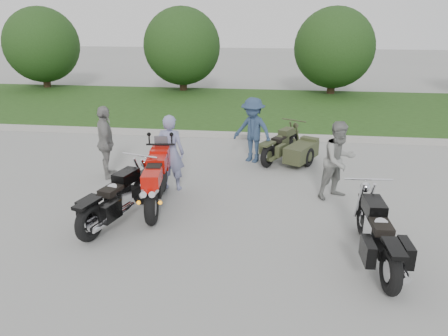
# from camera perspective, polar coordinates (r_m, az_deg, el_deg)

# --- Properties ---
(ground) EXTENTS (80.00, 80.00, 0.00)m
(ground) POSITION_cam_1_polar(r_m,az_deg,el_deg) (8.40, -4.74, -7.22)
(ground) COLOR #989893
(ground) RESTS_ON ground
(curb) EXTENTS (60.00, 0.30, 0.15)m
(curb) POSITION_cam_1_polar(r_m,az_deg,el_deg) (13.91, 0.27, 4.35)
(curb) COLOR #A29F98
(curb) RESTS_ON ground
(grass_strip) EXTENTS (60.00, 8.00, 0.14)m
(grass_strip) POSITION_cam_1_polar(r_m,az_deg,el_deg) (17.92, 1.89, 7.89)
(grass_strip) COLOR #335F20
(grass_strip) RESTS_ON ground
(tree_far_left) EXTENTS (3.60, 3.60, 4.00)m
(tree_far_left) POSITION_cam_1_polar(r_m,az_deg,el_deg) (23.88, -22.70, 14.62)
(tree_far_left) COLOR #3F2B1C
(tree_far_left) RESTS_ON ground
(tree_mid_left) EXTENTS (3.60, 3.60, 4.00)m
(tree_mid_left) POSITION_cam_1_polar(r_m,az_deg,el_deg) (21.36, -5.49, 15.54)
(tree_mid_left) COLOR #3F2B1C
(tree_mid_left) RESTS_ON ground
(tree_mid_right) EXTENTS (3.60, 3.60, 4.00)m
(tree_mid_right) POSITION_cam_1_polar(r_m,az_deg,el_deg) (21.00, 14.20, 14.97)
(tree_mid_right) COLOR #3F2B1C
(tree_mid_right) RESTS_ON ground
(sportbike_red) EXTENTS (0.56, 2.25, 1.07)m
(sportbike_red) POSITION_cam_1_polar(r_m,az_deg,el_deg) (8.87, -8.82, -1.42)
(sportbike_red) COLOR black
(sportbike_red) RESTS_ON ground
(cruiser_left) EXTENTS (0.79, 2.30, 0.91)m
(cruiser_left) POSITION_cam_1_polar(r_m,az_deg,el_deg) (8.46, -14.02, -4.11)
(cruiser_left) COLOR black
(cruiser_left) RESTS_ON ground
(cruiser_right) EXTENTS (0.46, 2.40, 0.92)m
(cruiser_right) POSITION_cam_1_polar(r_m,az_deg,el_deg) (7.33, 19.54, -8.56)
(cruiser_right) COLOR black
(cruiser_right) RESTS_ON ground
(cruiser_sidecar) EXTENTS (1.55, 1.94, 0.80)m
(cruiser_sidecar) POSITION_cam_1_polar(r_m,az_deg,el_deg) (11.59, 8.90, 2.41)
(cruiser_sidecar) COLOR black
(cruiser_sidecar) RESTS_ON ground
(person_stripe) EXTENTS (0.66, 0.46, 1.71)m
(person_stripe) POSITION_cam_1_polar(r_m,az_deg,el_deg) (9.71, -7.00, 2.00)
(person_stripe) COLOR #797DA5
(person_stripe) RESTS_ON ground
(person_grey) EXTENTS (1.03, 0.99, 1.68)m
(person_grey) POSITION_cam_1_polar(r_m,az_deg,el_deg) (9.50, 14.76, 0.97)
(person_grey) COLOR gray
(person_grey) RESTS_ON ground
(person_denim) EXTENTS (1.28, 1.07, 1.72)m
(person_denim) POSITION_cam_1_polar(r_m,az_deg,el_deg) (11.48, 3.77, 4.95)
(person_denim) COLOR navy
(person_denim) RESTS_ON ground
(person_back) EXTENTS (0.81, 1.11, 1.75)m
(person_back) POSITION_cam_1_polar(r_m,az_deg,el_deg) (10.68, -15.18, 3.22)
(person_back) COLOR gray
(person_back) RESTS_ON ground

